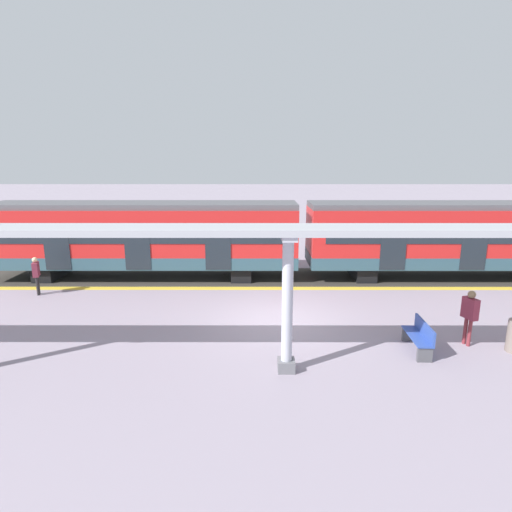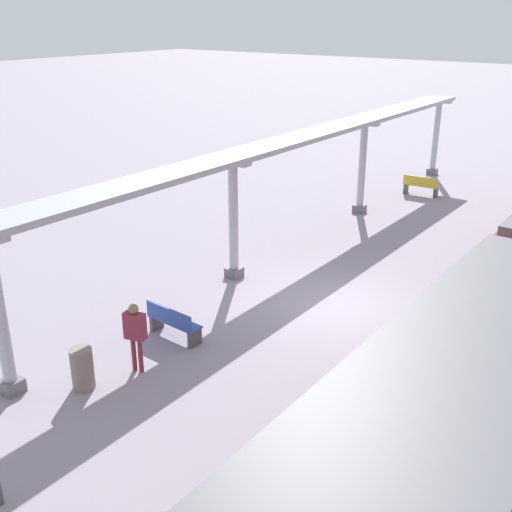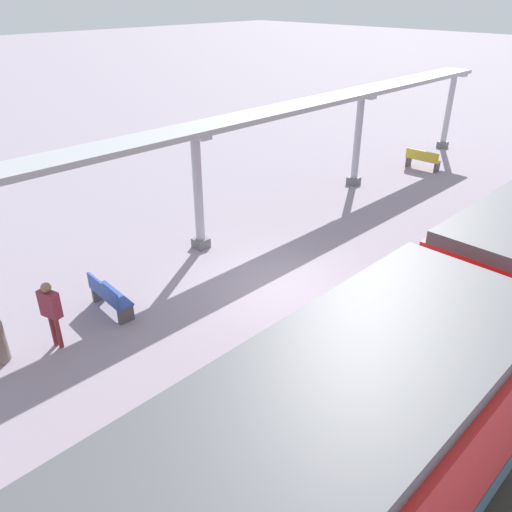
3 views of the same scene
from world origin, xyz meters
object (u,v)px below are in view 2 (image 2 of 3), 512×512
Objects in this scene: trash_bin at (82,369)px; canopy_pillar_fourth at (0,315)px; bench_mid_platform at (421,185)px; canopy_pillar_third at (233,220)px; canopy_pillar_nearest at (436,138)px; canopy_pillar_second at (362,167)px; bench_near_end at (173,322)px; passenger_by_the_benches at (135,330)px.

canopy_pillar_fourth is at bearing 42.54° from trash_bin.
canopy_pillar_fourth is 19.48m from bench_mid_platform.
canopy_pillar_third reaches higher than bench_mid_platform.
trash_bin is at bearing 99.52° from canopy_pillar_third.
canopy_pillar_nearest is at bearing -87.17° from trash_bin.
canopy_pillar_second is 1.00× the size of canopy_pillar_fourth.
bench_near_end is at bearing 95.46° from canopy_pillar_second.
canopy_pillar_third is at bearing -90.00° from canopy_pillar_fourth.
passenger_by_the_benches is (-0.41, 1.56, 0.60)m from bench_near_end.
bench_mid_platform is at bearing -104.78° from canopy_pillar_second.
bench_mid_platform is at bearing -94.78° from canopy_pillar_third.
canopy_pillar_second and canopy_pillar_third have the same top height.
canopy_pillar_nearest is 7.64m from canopy_pillar_second.
passenger_by_the_benches is (-1.55, -2.16, -0.78)m from canopy_pillar_fourth.
bench_near_end is at bearing -107.08° from canopy_pillar_fourth.
canopy_pillar_second and canopy_pillar_fourth have the same top height.
bench_mid_platform is at bearing -88.15° from passenger_by_the_benches.
canopy_pillar_fourth is 2.02m from trash_bin.
canopy_pillar_nearest is 22.36m from trash_bin.
canopy_pillar_third is 1.00× the size of canopy_pillar_fourth.
bench_near_end is at bearing 93.34° from canopy_pillar_nearest.
bench_near_end is at bearing 106.48° from canopy_pillar_third.
trash_bin is at bearing 94.30° from canopy_pillar_second.
canopy_pillar_third is at bearing 90.00° from canopy_pillar_second.
trash_bin is (0.04, 2.71, 0.02)m from bench_near_end.
canopy_pillar_second reaches higher than bench_mid_platform.
passenger_by_the_benches is at bearing 96.54° from canopy_pillar_second.
canopy_pillar_third is at bearing -73.52° from bench_near_end.
passenger_by_the_benches is (-1.55, 13.50, -0.78)m from canopy_pillar_second.
canopy_pillar_second is 4.12m from bench_mid_platform.
canopy_pillar_fourth is (0.00, 23.30, 0.00)m from canopy_pillar_nearest.
canopy_pillar_fourth reaches higher than bench_near_end.
passenger_by_the_benches reaches higher than bench_mid_platform.
bench_mid_platform is 1.63× the size of trash_bin.
canopy_pillar_third is 2.16× the size of passenger_by_the_benches.
canopy_pillar_fourth is (0.00, 7.58, 0.00)m from canopy_pillar_third.
canopy_pillar_third is at bearing 90.00° from canopy_pillar_nearest.
canopy_pillar_fourth is at bearing 90.00° from canopy_pillar_second.
bench_mid_platform is at bearing -89.65° from trash_bin.
canopy_pillar_second is 2.16× the size of passenger_by_the_benches.
trash_bin is (-1.10, -1.01, -1.36)m from canopy_pillar_fourth.
canopy_pillar_second is at bearing -85.70° from trash_bin.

